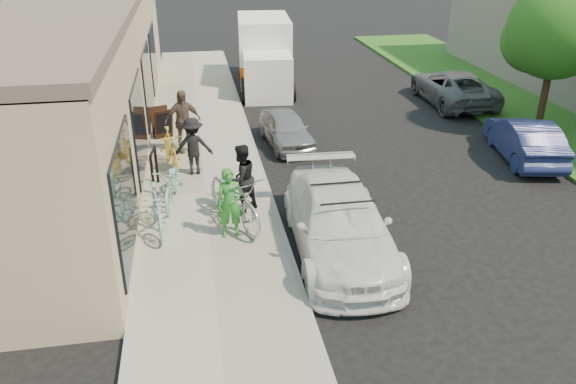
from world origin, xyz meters
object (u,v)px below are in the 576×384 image
far_car_gray (453,87)px  cruiser_bike_a (157,210)px  woman_rider (230,203)px  cruiser_bike_b (172,184)px  sedan_silver (286,129)px  sandwich_board (162,123)px  sedan_white (339,223)px  man_standing (241,178)px  bystander_b (183,121)px  moving_truck (265,56)px  cruiser_bike_c (171,149)px  far_car_blue (525,139)px  bike_rack (154,165)px  median_tree (555,33)px  tandem_bike (235,198)px  bystander_a (193,146)px

far_car_gray → cruiser_bike_a: 13.39m
woman_rider → cruiser_bike_b: 2.19m
sedan_silver → sandwich_board: bearing=160.4°
sedan_white → sedan_silver: (-0.01, 6.25, -0.16)m
man_standing → bystander_b: 4.17m
sedan_silver → far_car_gray: 7.59m
bystander_b → moving_truck: bearing=48.9°
sedan_white → cruiser_bike_c: bearing=128.6°
sandwich_board → woman_rider: size_ratio=0.61×
sedan_white → cruiser_bike_b: 4.22m
far_car_blue → man_standing: 8.50m
bike_rack → far_car_gray: 12.22m
cruiser_bike_a → cruiser_bike_c: cruiser_bike_c is taller
sedan_white → median_tree: size_ratio=1.02×
sedan_white → man_standing: size_ratio=2.97×
sandwich_board → cruiser_bike_a: bearing=-109.5°
median_tree → cruiser_bike_a: (-11.95, -5.03, -2.42)m
cruiser_bike_c → bystander_b: (0.35, 1.20, 0.37)m
cruiser_bike_c → bystander_b: bearing=62.1°
cruiser_bike_a → far_car_gray: bearing=30.6°
moving_truck → far_car_blue: size_ratio=1.57×
tandem_bike → woman_rider: size_ratio=1.53×
moving_truck → man_standing: moving_truck is taller
bystander_a → bike_rack: bearing=38.4°
cruiser_bike_a → cruiser_bike_c: bearing=78.2°
far_car_blue → bystander_b: bystander_b is taller
sandwich_board → cruiser_bike_c: size_ratio=0.52×
tandem_bike → man_standing: 0.65m
moving_truck → cruiser_bike_a: 12.83m
sandwich_board → moving_truck: size_ratio=0.17×
cruiser_bike_b → bystander_b: bearing=91.5°
sandwich_board → cruiser_bike_c: cruiser_bike_c is taller
cruiser_bike_b → moving_truck: bearing=77.9°
median_tree → woman_rider: median_tree is taller
far_car_gray → man_standing: (-8.62, -7.61, 0.32)m
sedan_silver → cruiser_bike_a: 6.22m
median_tree → tandem_bike: median_tree is taller
man_standing → cruiser_bike_b: bearing=-58.3°
woman_rider → cruiser_bike_b: size_ratio=0.82×
cruiser_bike_a → tandem_bike: bearing=-3.4°
sedan_silver → bystander_a: bystander_a is taller
sedan_white → median_tree: 10.66m
far_car_gray → cruiser_bike_c: 11.33m
bike_rack → moving_truck: moving_truck is taller
sedan_silver → cruiser_bike_b: 4.97m
man_standing → cruiser_bike_c: bearing=-95.4°
man_standing → bystander_a: man_standing is taller
woman_rider → tandem_bike: bearing=75.6°
tandem_bike → cruiser_bike_c: 3.64m
far_car_gray → woman_rider: woman_rider is taller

